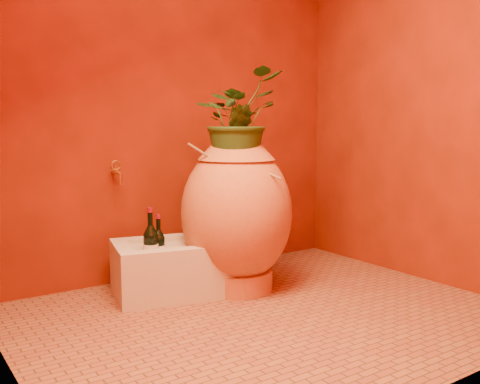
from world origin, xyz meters
TOP-DOWN VIEW (x-y plane):
  - floor at (0.00, 0.00)m, footprint 2.50×2.50m
  - wall_back at (0.00, 1.00)m, footprint 2.50×0.02m
  - wall_right at (1.25, 0.00)m, footprint 0.02×2.00m
  - amphora at (0.12, 0.46)m, footprint 0.80×0.80m
  - stone_basin at (-0.24, 0.60)m, footprint 0.76×0.61m
  - wine_bottle_a at (-0.03, 0.53)m, footprint 0.07×0.07m
  - wine_bottle_b at (-0.31, 0.64)m, footprint 0.07×0.07m
  - wine_bottle_c at (-0.37, 0.61)m, footprint 0.09×0.09m
  - wall_tap at (-0.44, 0.93)m, footprint 0.06×0.13m
  - plant_main at (0.12, 0.46)m, footprint 0.63×0.58m
  - plant_side at (0.06, 0.39)m, footprint 0.25×0.24m

SIDE VIEW (x-z plane):
  - floor at x=0.00m, z-range 0.00..0.00m
  - stone_basin at x=-0.24m, z-range -0.01..0.31m
  - wine_bottle_a at x=-0.03m, z-range 0.13..0.43m
  - wine_bottle_b at x=-0.31m, z-range 0.13..0.43m
  - wine_bottle_c at x=-0.37m, z-range 0.12..0.48m
  - amphora at x=0.12m, z-range 0.00..0.95m
  - wall_tap at x=-0.44m, z-range 0.64..0.79m
  - plant_side at x=0.06m, z-range 0.76..1.11m
  - plant_main at x=0.12m, z-range 0.74..1.32m
  - wall_back at x=0.00m, z-range 0.00..2.50m
  - wall_right at x=1.25m, z-range 0.00..2.50m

